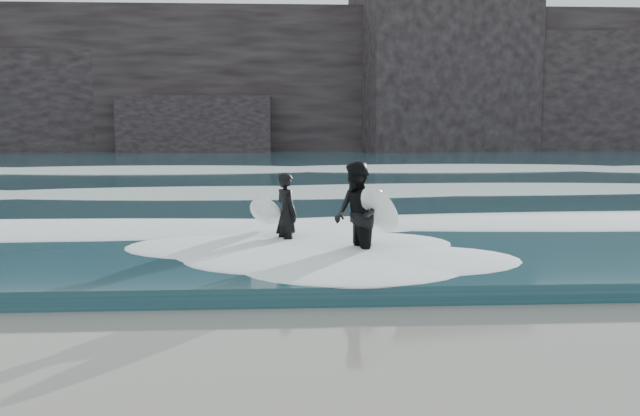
{
  "coord_description": "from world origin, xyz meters",
  "views": [
    {
      "loc": [
        -2.55,
        -6.71,
        2.69
      ],
      "look_at": [
        -1.77,
        6.29,
        1.0
      ],
      "focal_mm": 40.0,
      "sensor_mm": 36.0,
      "label": 1
    }
  ],
  "objects": [
    {
      "name": "surfer_left",
      "position": [
        -2.49,
        6.94,
        0.82
      ],
      "size": [
        1.07,
        2.1,
        1.61
      ],
      "color": "black",
      "rests_on": "ground"
    },
    {
      "name": "foam_near",
      "position": [
        0.0,
        9.0,
        0.4
      ],
      "size": [
        60.0,
        3.2,
        0.2
      ],
      "primitive_type": "ellipsoid",
      "color": "white",
      "rests_on": "sea"
    },
    {
      "name": "surfer_right",
      "position": [
        -1.12,
        5.66,
        0.96
      ],
      "size": [
        1.5,
        2.09,
        1.9
      ],
      "color": "black",
      "rests_on": "ground"
    },
    {
      "name": "foam_far",
      "position": [
        0.0,
        25.0,
        0.45
      ],
      "size": [
        60.0,
        4.8,
        0.3
      ],
      "primitive_type": "ellipsoid",
      "color": "white",
      "rests_on": "sea"
    },
    {
      "name": "headland",
      "position": [
        0.0,
        46.0,
        5.0
      ],
      "size": [
        70.0,
        9.0,
        10.0
      ],
      "primitive_type": "cube",
      "color": "#282023",
      "rests_on": "ground"
    },
    {
      "name": "foam_mid",
      "position": [
        0.0,
        16.0,
        0.42
      ],
      "size": [
        60.0,
        4.0,
        0.24
      ],
      "primitive_type": "ellipsoid",
      "color": "white",
      "rests_on": "sea"
    },
    {
      "name": "sea",
      "position": [
        0.0,
        29.0,
        0.15
      ],
      "size": [
        90.0,
        52.0,
        0.3
      ],
      "primitive_type": "cube",
      "color": "#1C414D",
      "rests_on": "ground"
    },
    {
      "name": "ground",
      "position": [
        0.0,
        0.0,
        0.0
      ],
      "size": [
        120.0,
        120.0,
        0.0
      ],
      "primitive_type": "plane",
      "color": "olive",
      "rests_on": "ground"
    }
  ]
}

